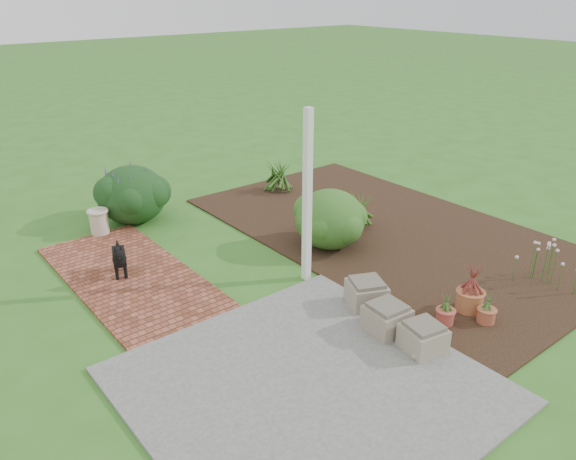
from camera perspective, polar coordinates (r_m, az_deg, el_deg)
ground at (r=8.00m, az=0.67°, el=-5.86°), size 80.00×80.00×0.00m
concrete_patio at (r=6.22m, az=1.99°, el=-15.51°), size 3.50×3.50×0.04m
brick_path at (r=8.58m, az=-15.78°, el=-4.51°), size 1.60×3.50×0.04m
garden_bed at (r=9.89m, az=10.10°, el=-0.11°), size 4.00×7.00×0.03m
veranda_post at (r=7.72m, az=1.97°, el=3.23°), size 0.10×0.10×2.50m
stone_trough_near at (r=6.80m, az=13.55°, el=-10.66°), size 0.52×0.52×0.29m
stone_trough_mid at (r=7.04m, az=9.99°, el=-8.91°), size 0.50×0.50×0.31m
stone_trough_far at (r=7.52m, az=7.98°, el=-6.48°), size 0.62×0.62×0.31m
black_dog at (r=8.44m, az=-16.78°, el=-2.63°), size 0.32×0.58×0.52m
cream_ceramic_urn at (r=10.05m, az=-18.65°, el=0.78°), size 0.37×0.37×0.41m
evergreen_shrub at (r=9.03m, az=4.30°, el=1.27°), size 1.26×1.26×0.96m
agapanthus_clump_back at (r=9.83m, az=7.01°, el=2.48°), size 1.14×1.14×0.78m
agapanthus_clump_front at (r=11.52m, az=-1.03°, el=5.79°), size 1.08×1.08×0.75m
pink_flower_patch at (r=8.76m, az=25.54°, el=-3.19°), size 0.99×0.99×0.60m
terracotta_pot_bronze at (r=7.74m, az=17.96°, el=-6.82°), size 0.35×0.35×0.28m
terracotta_pot_small_left at (r=7.40m, az=15.67°, el=-8.42°), size 0.28×0.28×0.19m
terracotta_pot_small_right at (r=7.57m, az=19.50°, el=-8.17°), size 0.29×0.29×0.19m
purple_flowering_bush at (r=10.43m, az=-15.59°, el=3.63°), size 1.47×1.47×1.05m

